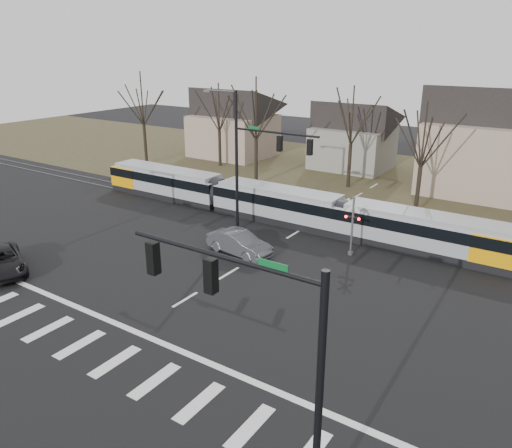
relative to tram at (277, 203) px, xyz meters
The scene contains 16 objects.
ground 16.29m from the tram, 80.47° to the right, with size 140.00×140.00×0.00m, color black.
grass_verge 16.29m from the tram, 80.47° to the left, with size 140.00×28.00×0.01m, color #38331E.
crosswalk 20.23m from the tram, 82.35° to the right, with size 27.00×2.60×0.01m.
stop_line 18.06m from the tram, 81.42° to the right, with size 28.00×0.35×0.01m, color silver.
lane_dashes 3.05m from the tram, ahead, with size 0.18×30.00×0.01m.
rail_pair 3.05m from the tram, ahead, with size 90.00×1.52×0.06m.
tram is the anchor object (origin of this frame).
sedan 7.33m from the tram, 78.56° to the right, with size 4.82×2.19×1.53m, color #424449.
suv 19.66m from the tram, 117.20° to the right, with size 5.74×4.28×1.45m, color black.
signal_pole_near_right 25.72m from the tram, 59.81° to the right, with size 6.72×0.44×8.00m.
signal_pole_far 5.51m from the tram, 85.45° to the right, with size 9.28×0.44×10.20m.
rail_crossing_signal 8.34m from the tram, 22.65° to the right, with size 1.08×0.36×4.00m.
tree_row 11.60m from the tram, 64.89° to the left, with size 59.20×7.20×10.00m.
house_a 25.16m from the tram, 133.89° to the left, with size 9.72×8.64×8.60m.
house_b 20.29m from the tram, 96.60° to the left, with size 8.64×7.56×7.65m.
house_c 20.97m from the tram, 55.50° to the left, with size 10.80×8.64×10.10m.
Camera 1 is at (16.65, -16.03, 13.12)m, focal length 35.00 mm.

